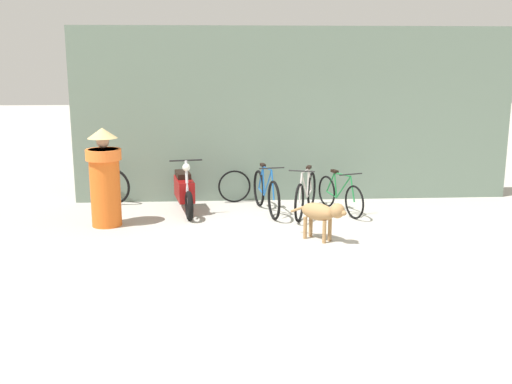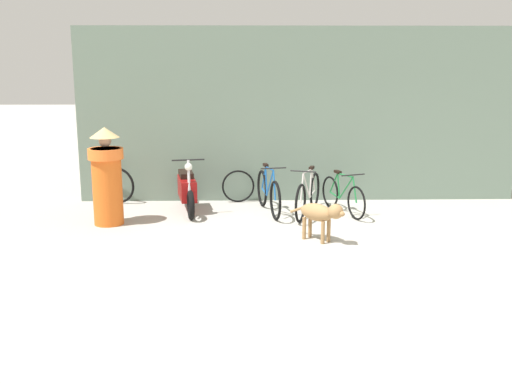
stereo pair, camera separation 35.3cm
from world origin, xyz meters
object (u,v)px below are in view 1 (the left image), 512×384
(bicycle_0, at_px, (266,193))
(stray_dog, at_px, (322,213))
(person_in_robes, at_px, (105,177))
(bicycle_1, at_px, (306,195))
(bicycle_2, at_px, (340,195))
(spare_tire_left, at_px, (234,186))
(spare_tire_right, at_px, (113,186))
(motorcycle, at_px, (184,190))

(bicycle_0, distance_m, stray_dog, 1.95)
(bicycle_0, xyz_separation_m, person_in_robes, (-2.77, -0.72, 0.47))
(bicycle_1, height_order, bicycle_2, bicycle_1)
(bicycle_0, relative_size, spare_tire_left, 2.66)
(bicycle_0, xyz_separation_m, bicycle_2, (1.36, -0.08, -0.04))
(spare_tire_left, bearing_deg, spare_tire_right, -179.75)
(bicycle_0, height_order, person_in_robes, person_in_robes)
(bicycle_1, distance_m, bicycle_2, 0.65)
(bicycle_1, height_order, spare_tire_right, bicycle_1)
(stray_dog, relative_size, spare_tire_left, 1.25)
(motorcycle, bearing_deg, spare_tire_right, -125.45)
(spare_tire_right, bearing_deg, person_in_robes, -84.63)
(bicycle_2, relative_size, spare_tire_left, 2.31)
(motorcycle, height_order, stray_dog, motorcycle)
(bicycle_2, bearing_deg, spare_tire_right, -121.85)
(bicycle_0, xyz_separation_m, spare_tire_right, (-2.92, 0.83, -0.02))
(bicycle_0, relative_size, spare_tire_right, 2.41)
(stray_dog, bearing_deg, bicycle_0, 156.30)
(bicycle_2, xyz_separation_m, spare_tire_left, (-1.92, 0.91, -0.01))
(bicycle_1, xyz_separation_m, motorcycle, (-2.22, 0.33, 0.05))
(person_in_robes, bearing_deg, spare_tire_right, -78.44)
(bicycle_2, relative_size, stray_dog, 1.84)
(spare_tire_right, bearing_deg, stray_dog, -35.92)
(bicycle_2, distance_m, person_in_robes, 4.21)
(person_in_robes, relative_size, spare_tire_right, 2.34)
(bicycle_1, height_order, spare_tire_left, bicycle_1)
(bicycle_0, bearing_deg, stray_dog, 10.81)
(bicycle_0, bearing_deg, bicycle_2, 75.81)
(bicycle_2, bearing_deg, spare_tire_left, -135.33)
(bicycle_1, distance_m, spare_tire_right, 3.76)
(bicycle_1, relative_size, spare_tire_left, 2.62)
(bicycle_0, distance_m, spare_tire_right, 3.03)
(bicycle_0, height_order, bicycle_1, bicycle_0)
(person_in_robes, xyz_separation_m, spare_tire_right, (-0.15, 1.54, -0.48))
(stray_dog, bearing_deg, person_in_robes, -152.88)
(motorcycle, distance_m, stray_dog, 2.98)
(stray_dog, distance_m, person_in_robes, 3.68)
(bicycle_1, xyz_separation_m, stray_dog, (0.01, -1.65, 0.08))
(spare_tire_right, bearing_deg, bicycle_1, -15.26)
(bicycle_0, xyz_separation_m, motorcycle, (-1.51, 0.17, 0.04))
(bicycle_1, distance_m, person_in_robes, 3.56)
(bicycle_1, relative_size, stray_dog, 2.09)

